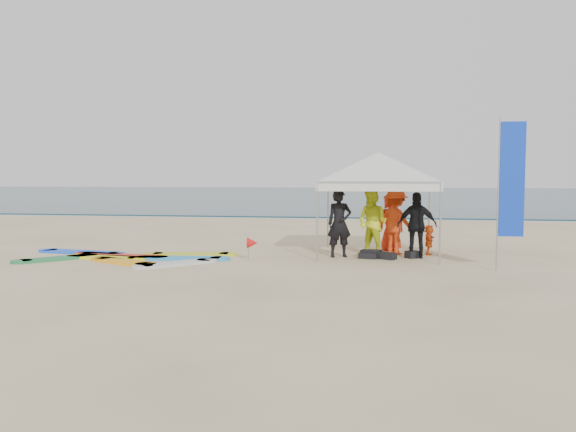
% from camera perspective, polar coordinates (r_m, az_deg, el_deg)
% --- Properties ---
extents(ground, '(120.00, 120.00, 0.00)m').
position_cam_1_polar(ground, '(12.95, -4.52, -6.07)').
color(ground, beige).
rests_on(ground, ground).
extents(ocean, '(160.00, 84.00, 0.08)m').
position_cam_1_polar(ocean, '(72.48, 6.70, 2.22)').
color(ocean, '#0C2633').
rests_on(ocean, ground).
extents(shoreline_foam, '(160.00, 1.20, 0.01)m').
position_cam_1_polar(shoreline_foam, '(30.82, 3.45, -0.21)').
color(shoreline_foam, silver).
rests_on(shoreline_foam, ground).
extents(person_black_a, '(0.80, 0.66, 1.90)m').
position_cam_1_polar(person_black_a, '(15.85, 5.25, -0.76)').
color(person_black_a, black).
rests_on(person_black_a, ground).
extents(person_yellow, '(1.17, 1.10, 1.91)m').
position_cam_1_polar(person_yellow, '(16.12, 8.58, -0.70)').
color(person_yellow, '#DDEE21').
rests_on(person_yellow, ground).
extents(person_orange_a, '(1.42, 1.32, 1.92)m').
position_cam_1_polar(person_orange_a, '(16.62, 10.86, -0.56)').
color(person_orange_a, '#E53F14').
rests_on(person_orange_a, ground).
extents(person_black_b, '(1.09, 0.48, 1.84)m').
position_cam_1_polar(person_black_b, '(15.98, 12.98, -0.92)').
color(person_black_b, black).
rests_on(person_black_b, ground).
extents(person_orange_b, '(0.99, 0.81, 1.76)m').
position_cam_1_polar(person_orange_b, '(17.46, 10.41, -0.61)').
color(person_orange_b, red).
rests_on(person_orange_b, ground).
extents(person_seated, '(0.38, 0.84, 0.87)m').
position_cam_1_polar(person_seated, '(16.77, 14.14, -2.37)').
color(person_seated, '#E75014').
rests_on(person_seated, ground).
extents(canopy_tent, '(4.50, 4.50, 3.39)m').
position_cam_1_polar(canopy_tent, '(16.42, 9.18, 6.38)').
color(canopy_tent, '#A5A5A8').
rests_on(canopy_tent, ground).
extents(feather_flag, '(0.62, 0.04, 3.67)m').
position_cam_1_polar(feather_flag, '(14.35, 21.68, 3.32)').
color(feather_flag, '#A5A5A8').
rests_on(feather_flag, ground).
extents(marker_pennant, '(0.28, 0.28, 0.64)m').
position_cam_1_polar(marker_pennant, '(15.04, -3.62, -2.75)').
color(marker_pennant, '#A5A5A8').
rests_on(marker_pennant, ground).
extents(gear_pile, '(1.71, 0.79, 0.22)m').
position_cam_1_polar(gear_pile, '(15.84, 9.34, -3.91)').
color(gear_pile, black).
rests_on(gear_pile, ground).
extents(surfboard_spread, '(5.67, 2.98, 0.07)m').
position_cam_1_polar(surfboard_spread, '(16.19, -15.81, -4.06)').
color(surfboard_spread, blue).
rests_on(surfboard_spread, ground).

